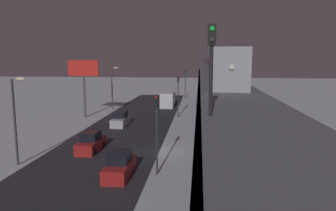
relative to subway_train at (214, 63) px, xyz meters
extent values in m
plane|color=silver|center=(6.64, 21.43, -8.44)|extent=(240.00, 240.00, 0.00)
cube|color=#28282D|center=(11.73, 21.43, -8.44)|extent=(11.00, 95.75, 0.01)
cube|color=slate|center=(0.00, 21.43, -2.18)|extent=(5.00, 95.75, 0.80)
cube|color=#38383D|center=(2.38, 21.43, -2.18)|extent=(0.24, 93.84, 0.80)
cylinder|color=slate|center=(0.00, -18.47, -5.51)|extent=(1.40, 1.40, 5.86)
cylinder|color=slate|center=(0.00, -2.51, -5.51)|extent=(1.40, 1.40, 5.86)
cylinder|color=slate|center=(0.00, 13.45, -5.51)|extent=(1.40, 1.40, 5.86)
cylinder|color=slate|center=(0.00, 29.41, -5.51)|extent=(1.40, 1.40, 5.86)
cube|color=#999EA8|center=(0.00, 18.60, -0.08)|extent=(2.90, 18.00, 3.40)
cube|color=black|center=(0.00, 18.60, 0.33)|extent=(2.94, 16.20, 0.90)
cube|color=#999EA8|center=(0.00, 0.00, -0.08)|extent=(2.90, 18.00, 3.40)
cube|color=black|center=(0.00, 0.00, 0.33)|extent=(2.94, 16.20, 0.90)
cube|color=#999EA8|center=(0.00, -18.60, -0.08)|extent=(2.90, 18.00, 3.40)
cube|color=black|center=(0.00, -18.60, 0.33)|extent=(2.94, 16.20, 0.90)
sphere|color=white|center=(0.00, 27.65, 0.09)|extent=(0.44, 0.44, 0.44)
cylinder|color=black|center=(1.86, 37.33, -0.18)|extent=(0.16, 0.16, 3.20)
cube|color=black|center=(1.86, 37.33, 1.77)|extent=(0.36, 0.28, 0.90)
sphere|color=#19F23F|center=(1.86, 37.49, 2.00)|extent=(0.22, 0.22, 0.22)
sphere|color=#333333|center=(1.86, 37.49, 1.54)|extent=(0.22, 0.22, 0.22)
cube|color=#A51E1E|center=(13.13, 21.65, -7.89)|extent=(1.80, 4.51, 1.10)
cube|color=black|center=(13.13, 21.65, -6.90)|extent=(1.58, 2.16, 0.87)
cylinder|color=black|center=(12.27, 23.05, -8.12)|extent=(0.20, 0.64, 0.64)
cylinder|color=black|center=(13.98, 23.05, -8.12)|extent=(0.20, 0.64, 0.64)
cylinder|color=black|center=(12.27, 20.26, -8.12)|extent=(0.20, 0.64, 0.64)
cylinder|color=black|center=(13.98, 20.26, -8.12)|extent=(0.20, 0.64, 0.64)
cube|color=#B2B2B7|center=(13.13, 9.69, -7.89)|extent=(1.80, 4.61, 1.10)
cube|color=black|center=(13.13, 9.69, -6.90)|extent=(1.58, 2.21, 0.87)
cube|color=#A51E1E|center=(8.53, 28.02, -7.89)|extent=(1.80, 4.47, 1.10)
cube|color=black|center=(8.53, 28.02, -6.90)|extent=(1.58, 2.15, 0.87)
cube|color=#2D6038|center=(8.33, -11.06, -7.24)|extent=(2.30, 2.20, 2.40)
cube|color=silver|center=(8.33, -7.26, -7.04)|extent=(2.40, 5.00, 2.80)
cylinder|color=#2D2D2D|center=(5.63, 27.44, -5.69)|extent=(0.16, 0.16, 5.50)
cube|color=black|center=(5.63, 27.44, -2.49)|extent=(0.32, 0.32, 0.90)
sphere|color=red|center=(5.63, 27.62, -2.19)|extent=(0.20, 0.20, 0.20)
sphere|color=black|center=(5.63, 27.62, -2.49)|extent=(0.20, 0.20, 0.20)
sphere|color=black|center=(5.63, 27.62, -2.79)|extent=(0.20, 0.20, 0.20)
cylinder|color=#2D2D2D|center=(5.63, 2.89, -5.69)|extent=(0.16, 0.16, 5.50)
cube|color=black|center=(5.63, 2.89, -2.49)|extent=(0.32, 0.32, 0.90)
sphere|color=black|center=(5.63, 3.07, -2.19)|extent=(0.20, 0.20, 0.20)
sphere|color=black|center=(5.63, 3.07, -2.49)|extent=(0.20, 0.20, 0.20)
sphere|color=#19E53F|center=(5.63, 3.07, -2.79)|extent=(0.20, 0.20, 0.20)
cylinder|color=#2D2D2D|center=(5.63, -21.66, -5.69)|extent=(0.16, 0.16, 5.50)
cube|color=black|center=(5.63, -21.66, -2.49)|extent=(0.32, 0.32, 0.90)
sphere|color=black|center=(5.63, -21.48, -2.19)|extent=(0.20, 0.20, 0.20)
sphere|color=black|center=(5.63, -21.48, -2.49)|extent=(0.20, 0.20, 0.20)
sphere|color=#19E53F|center=(5.63, -21.48, -2.79)|extent=(0.20, 0.20, 0.20)
cylinder|color=#4C4C51|center=(20.20, 4.36, -5.19)|extent=(0.36, 0.36, 6.50)
cube|color=red|center=(20.20, 4.36, -0.74)|extent=(4.80, 0.30, 2.40)
cylinder|color=#38383D|center=(18.03, 26.43, -4.69)|extent=(0.20, 0.20, 7.50)
ellipsoid|color=#F4E5B2|center=(17.23, 26.43, -0.94)|extent=(0.90, 0.44, 0.30)
cylinder|color=#38383D|center=(18.03, -3.57, -4.69)|extent=(0.20, 0.20, 7.50)
ellipsoid|color=#F4E5B2|center=(17.23, -3.57, -0.94)|extent=(0.90, 0.44, 0.30)
camera|label=1|loc=(2.37, 51.07, 0.77)|focal=33.28mm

